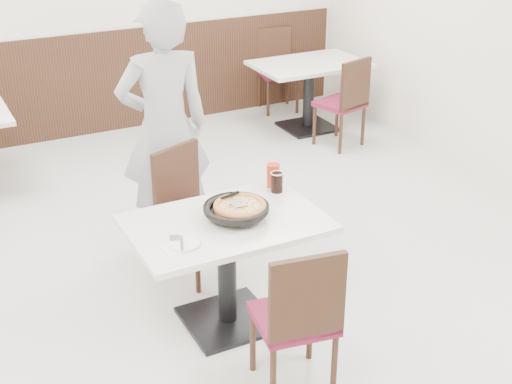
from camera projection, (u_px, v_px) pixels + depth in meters
name	position (u px, v px, depth m)	size (l,w,h in m)	color
floor	(230.00, 286.00, 5.07)	(7.00, 7.00, 0.00)	#B4B3AE
wall_back	(82.00, 4.00, 7.29)	(6.00, 0.04, 2.80)	silver
wainscot_back	(91.00, 85.00, 7.64)	(5.90, 0.03, 1.10)	black
main_table	(227.00, 273.00, 4.53)	(1.20, 0.80, 0.75)	silver
chair_near	(293.00, 315.00, 3.95)	(0.42, 0.42, 0.95)	black
chair_far	(196.00, 215.00, 5.04)	(0.42, 0.42, 0.95)	black
trivet	(238.00, 218.00, 4.36)	(0.13, 0.13, 0.04)	black
pizza_pan	(236.00, 212.00, 4.38)	(0.37, 0.37, 0.01)	black
pizza	(240.00, 208.00, 4.39)	(0.32, 0.32, 0.02)	#BD8040
pizza_server	(238.00, 203.00, 4.38)	(0.08, 0.10, 0.00)	silver
napkin	(176.00, 247.00, 4.07)	(0.15, 0.15, 0.00)	silver
side_plate	(184.00, 243.00, 4.10)	(0.19, 0.19, 0.01)	white
fork	(182.00, 243.00, 4.08)	(0.02, 0.17, 0.00)	silver
cola_glass	(277.00, 183.00, 4.72)	(0.08, 0.08, 0.13)	black
red_cup	(273.00, 175.00, 4.79)	(0.09, 0.09, 0.16)	#B9270A
diner_person	(164.00, 128.00, 5.27)	(0.69, 0.46, 1.91)	#ACACB1
bg_table_right	(309.00, 96.00, 7.85)	(1.20, 0.80, 0.75)	silver
bg_chair_right_near	(340.00, 102.00, 7.35)	(0.42, 0.42, 0.95)	black
bg_chair_right_far	(278.00, 71.00, 8.38)	(0.42, 0.42, 0.95)	black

